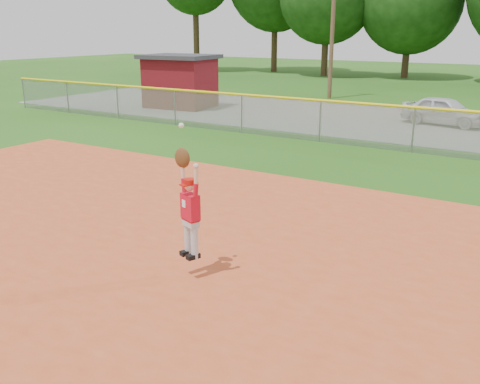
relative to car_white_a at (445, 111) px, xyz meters
The scene contains 7 objects.
ground 15.96m from the car_white_a, 89.16° to the right, with size 120.00×120.00×0.00m, color #214E11.
clay_infield 18.96m from the car_white_a, 89.29° to the right, with size 24.00×16.00×0.04m, color #B24220.
parking_strip 0.66m from the car_white_a, 11.91° to the left, with size 44.00×10.00×0.03m, color slate.
car_white_a is the anchor object (origin of this frame).
utility_shed 12.97m from the car_white_a, behind, with size 3.82×3.09×2.70m.
outfield_fence 5.96m from the car_white_a, 87.74° to the right, with size 40.06×0.10×1.55m.
ballplayer 17.36m from the car_white_a, 91.22° to the right, with size 0.58×0.37×2.18m.
Camera 1 is at (4.36, -7.83, 3.96)m, focal length 40.00 mm.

